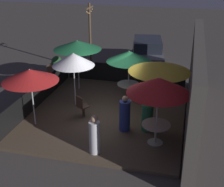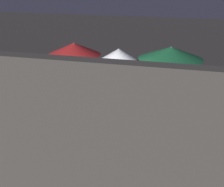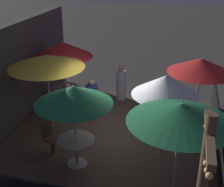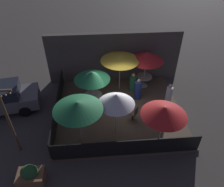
{
  "view_description": "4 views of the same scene",
  "coord_description": "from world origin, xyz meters",
  "px_view_note": "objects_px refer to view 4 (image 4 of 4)",
  "views": [
    {
      "loc": [
        11.01,
        2.99,
        6.01
      ],
      "look_at": [
        0.16,
        0.23,
        1.04
      ],
      "focal_mm": 50.0,
      "sensor_mm": 36.0,
      "label": 1
    },
    {
      "loc": [
        -2.86,
        8.48,
        4.73
      ],
      "look_at": [
        -0.53,
        0.01,
        1.39
      ],
      "focal_mm": 50.0,
      "sensor_mm": 36.0,
      "label": 2
    },
    {
      "loc": [
        -7.79,
        -1.99,
        5.19
      ],
      "look_at": [
        0.75,
        0.16,
        1.27
      ],
      "focal_mm": 50.0,
      "sensor_mm": 36.0,
      "label": 3
    },
    {
      "loc": [
        -1.16,
        -9.09,
        8.42
      ],
      "look_at": [
        -0.39,
        0.17,
        1.18
      ],
      "focal_mm": 35.0,
      "sensor_mm": 36.0,
      "label": 4
    }
  ],
  "objects_px": {
    "patron_2": "(138,90)",
    "light_post": "(8,118)",
    "patio_umbrella_1": "(92,76)",
    "patio_umbrella_2": "(120,57)",
    "dining_table_1": "(93,96)",
    "patio_umbrella_5": "(164,111)",
    "planter_box": "(31,176)",
    "patio_chair_0": "(99,88)",
    "dining_table_0": "(144,78)",
    "patron_0": "(133,83)",
    "patio_chair_1": "(134,113)",
    "patio_umbrella_3": "(116,99)",
    "patio_umbrella_4": "(78,106)",
    "patio_umbrella_0": "(146,56)",
    "patron_1": "(169,95)"
  },
  "relations": [
    {
      "from": "patron_0",
      "to": "patio_chair_0",
      "type": "bearing_deg",
      "value": -158.37
    },
    {
      "from": "patio_umbrella_1",
      "to": "patio_chair_0",
      "type": "height_order",
      "value": "patio_umbrella_1"
    },
    {
      "from": "patio_umbrella_2",
      "to": "dining_table_0",
      "type": "xyz_separation_m",
      "value": [
        1.59,
        0.15,
        -1.63
      ]
    },
    {
      "from": "dining_table_0",
      "to": "patron_2",
      "type": "distance_m",
      "value": 1.35
    },
    {
      "from": "patio_umbrella_5",
      "to": "patron_2",
      "type": "height_order",
      "value": "patio_umbrella_5"
    },
    {
      "from": "patio_umbrella_1",
      "to": "dining_table_1",
      "type": "bearing_deg",
      "value": 0.0
    },
    {
      "from": "patio_umbrella_3",
      "to": "planter_box",
      "type": "height_order",
      "value": "patio_umbrella_3"
    },
    {
      "from": "patio_umbrella_2",
      "to": "dining_table_0",
      "type": "bearing_deg",
      "value": 5.47
    },
    {
      "from": "patron_2",
      "to": "light_post",
      "type": "distance_m",
      "value": 7.08
    },
    {
      "from": "patio_umbrella_2",
      "to": "planter_box",
      "type": "bearing_deg",
      "value": -125.34
    },
    {
      "from": "patron_0",
      "to": "planter_box",
      "type": "xyz_separation_m",
      "value": [
        -5.05,
        -5.73,
        -0.23
      ]
    },
    {
      "from": "patio_umbrella_1",
      "to": "dining_table_1",
      "type": "xyz_separation_m",
      "value": [
        0.0,
        0.0,
        -1.4
      ]
    },
    {
      "from": "planter_box",
      "to": "dining_table_1",
      "type": "bearing_deg",
      "value": 60.18
    },
    {
      "from": "patron_2",
      "to": "planter_box",
      "type": "bearing_deg",
      "value": 31.91
    },
    {
      "from": "patio_umbrella_4",
      "to": "patio_chair_0",
      "type": "distance_m",
      "value": 3.92
    },
    {
      "from": "patio_umbrella_4",
      "to": "light_post",
      "type": "relative_size",
      "value": 0.63
    },
    {
      "from": "patio_umbrella_5",
      "to": "patio_chair_0",
      "type": "xyz_separation_m",
      "value": [
        -2.73,
        3.87,
        -1.49
      ]
    },
    {
      "from": "patio_umbrella_4",
      "to": "planter_box",
      "type": "relative_size",
      "value": 2.24
    },
    {
      "from": "dining_table_0",
      "to": "patron_1",
      "type": "relative_size",
      "value": 0.72
    },
    {
      "from": "patio_umbrella_3",
      "to": "planter_box",
      "type": "bearing_deg",
      "value": -146.42
    },
    {
      "from": "patio_umbrella_0",
      "to": "light_post",
      "type": "xyz_separation_m",
      "value": [
        -6.74,
        -4.47,
        -0.14
      ]
    },
    {
      "from": "patio_chair_0",
      "to": "patron_0",
      "type": "distance_m",
      "value": 2.15
    },
    {
      "from": "patio_umbrella_1",
      "to": "light_post",
      "type": "height_order",
      "value": "light_post"
    },
    {
      "from": "patio_umbrella_0",
      "to": "patron_0",
      "type": "distance_m",
      "value": 1.82
    },
    {
      "from": "dining_table_0",
      "to": "patio_umbrella_2",
      "type": "bearing_deg",
      "value": -174.53
    },
    {
      "from": "patio_umbrella_5",
      "to": "patio_chair_0",
      "type": "bearing_deg",
      "value": 125.23
    },
    {
      "from": "patio_umbrella_2",
      "to": "dining_table_1",
      "type": "height_order",
      "value": "patio_umbrella_2"
    },
    {
      "from": "patron_1",
      "to": "patio_umbrella_2",
      "type": "bearing_deg",
      "value": -149.11
    },
    {
      "from": "patio_umbrella_4",
      "to": "planter_box",
      "type": "distance_m",
      "value": 3.36
    },
    {
      "from": "patio_umbrella_3",
      "to": "patio_chair_1",
      "type": "xyz_separation_m",
      "value": [
        1.02,
        0.66,
        -1.54
      ]
    },
    {
      "from": "patio_umbrella_2",
      "to": "dining_table_1",
      "type": "relative_size",
      "value": 2.45
    },
    {
      "from": "patio_umbrella_2",
      "to": "patron_0",
      "type": "bearing_deg",
      "value": -17.74
    },
    {
      "from": "patio_umbrella_0",
      "to": "patio_umbrella_4",
      "type": "bearing_deg",
      "value": -132.97
    },
    {
      "from": "patio_chair_0",
      "to": "light_post",
      "type": "relative_size",
      "value": 0.24
    },
    {
      "from": "patio_umbrella_0",
      "to": "patio_chair_0",
      "type": "relative_size",
      "value": 2.62
    },
    {
      "from": "patron_2",
      "to": "patio_umbrella_1",
      "type": "bearing_deg",
      "value": -2.78
    },
    {
      "from": "dining_table_1",
      "to": "patio_chair_0",
      "type": "distance_m",
      "value": 0.95
    },
    {
      "from": "patio_umbrella_3",
      "to": "patio_umbrella_1",
      "type": "bearing_deg",
      "value": 117.22
    },
    {
      "from": "patio_umbrella_5",
      "to": "patron_2",
      "type": "xyz_separation_m",
      "value": [
        -0.43,
        3.39,
        -1.38
      ]
    },
    {
      "from": "patio_umbrella_0",
      "to": "patio_umbrella_1",
      "type": "distance_m",
      "value": 3.62
    },
    {
      "from": "patio_chair_1",
      "to": "patron_2",
      "type": "bearing_deg",
      "value": -71.92
    },
    {
      "from": "patron_1",
      "to": "light_post",
      "type": "xyz_separation_m",
      "value": [
        -7.8,
        -2.63,
        1.37
      ]
    },
    {
      "from": "patio_umbrella_3",
      "to": "patron_2",
      "type": "relative_size",
      "value": 1.7
    },
    {
      "from": "patio_umbrella_0",
      "to": "patron_1",
      "type": "distance_m",
      "value": 2.6
    },
    {
      "from": "patio_chair_0",
      "to": "patio_chair_1",
      "type": "xyz_separation_m",
      "value": [
        1.77,
        -2.31,
        0.0
      ]
    },
    {
      "from": "patio_umbrella_5",
      "to": "patio_chair_0",
      "type": "relative_size",
      "value": 2.42
    },
    {
      "from": "dining_table_0",
      "to": "patron_0",
      "type": "relative_size",
      "value": 0.79
    },
    {
      "from": "patio_umbrella_4",
      "to": "patio_chair_0",
      "type": "xyz_separation_m",
      "value": [
        0.96,
        3.42,
        -1.66
      ]
    },
    {
      "from": "patio_umbrella_5",
      "to": "dining_table_0",
      "type": "xyz_separation_m",
      "value": [
        0.18,
        4.59,
        -1.4
      ]
    },
    {
      "from": "patron_1",
      "to": "dining_table_1",
      "type": "bearing_deg",
      "value": -119.7
    }
  ]
}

